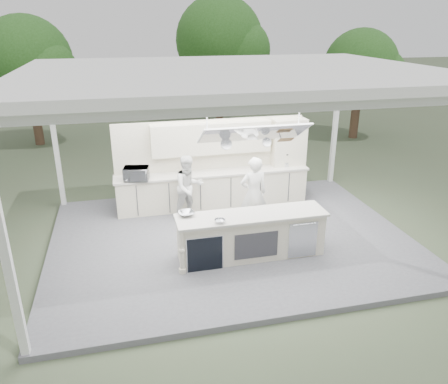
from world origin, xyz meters
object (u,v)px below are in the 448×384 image
object	(u,v)px
back_counter	(213,188)
sous_chef	(189,188)
head_chef	(253,193)
demo_island	(250,235)

from	to	relation	value
back_counter	sous_chef	bearing A→B (deg)	-138.99
back_counter	head_chef	world-z (taller)	head_chef
demo_island	back_counter	bearing A→B (deg)	93.63
back_counter	sous_chef	world-z (taller)	sous_chef
demo_island	sous_chef	xyz separation A→B (m)	(-0.92, 2.16, 0.33)
back_counter	head_chef	xyz separation A→B (m)	(0.63, -1.54, 0.40)
demo_island	back_counter	distance (m)	2.82
head_chef	sous_chef	world-z (taller)	head_chef
demo_island	sous_chef	bearing A→B (deg)	113.10
head_chef	sous_chef	xyz separation A→B (m)	(-1.37, 0.89, -0.07)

